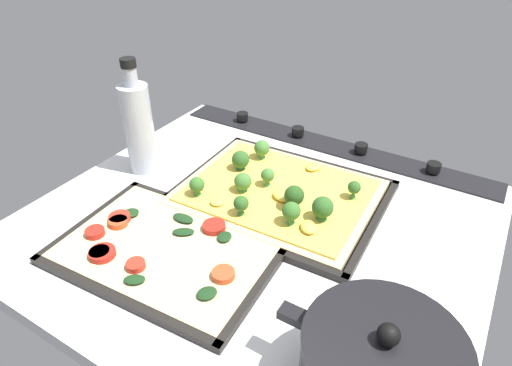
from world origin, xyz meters
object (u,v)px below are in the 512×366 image
(veggie_pizza_back, at_px, (164,247))
(baking_tray_front, at_px, (280,197))
(broccoli_pizza, at_px, (278,192))
(oil_bottle, at_px, (138,126))
(baking_tray_back, at_px, (168,251))

(veggie_pizza_back, bearing_deg, baking_tray_front, -110.91)
(broccoli_pizza, distance_m, oil_bottle, 0.30)
(baking_tray_back, relative_size, oil_bottle, 1.54)
(baking_tray_back, xyz_separation_m, veggie_pizza_back, (0.00, 0.00, 0.01))
(broccoli_pizza, bearing_deg, baking_tray_front, -101.71)
(broccoli_pizza, height_order, oil_bottle, oil_bottle)
(broccoli_pizza, relative_size, veggie_pizza_back, 1.07)
(baking_tray_front, bearing_deg, veggie_pizza_back, 69.09)
(baking_tray_front, xyz_separation_m, veggie_pizza_back, (0.09, 0.22, 0.01))
(broccoli_pizza, xyz_separation_m, oil_bottle, (0.29, 0.05, 0.08))
(veggie_pizza_back, height_order, oil_bottle, oil_bottle)
(broccoli_pizza, bearing_deg, oil_bottle, 9.18)
(oil_bottle, bearing_deg, baking_tray_front, -169.92)
(baking_tray_front, distance_m, oil_bottle, 0.31)
(baking_tray_back, bearing_deg, veggie_pizza_back, 20.25)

